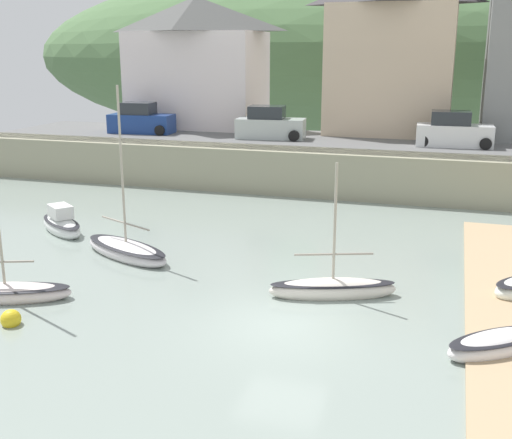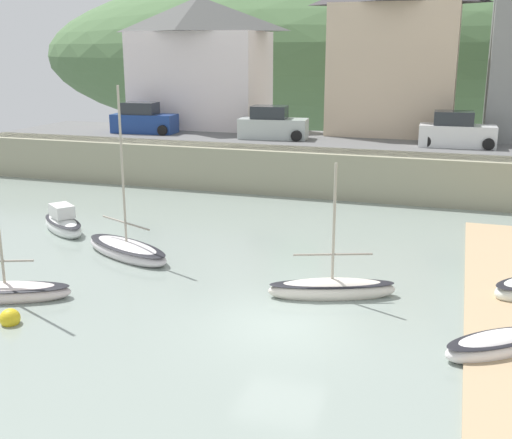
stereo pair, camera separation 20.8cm
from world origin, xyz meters
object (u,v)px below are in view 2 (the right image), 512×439
object	(u,v)px
sailboat_white_hull	(63,224)
parked_car_near_slipway	(144,120)
dinghy_open_wooden	(496,345)
sailboat_nearest_shore	(127,249)
sailboat_blue_trim	(332,289)
waterfront_building_left	(200,62)
parked_car_end_of_row	(456,132)
motorboat_with_cabin	(6,291)
waterfront_building_centre	(394,52)
parked_car_by_wall	(272,125)
mooring_buoy	(10,318)

from	to	relation	value
sailboat_white_hull	parked_car_near_slipway	xyz separation A→B (m)	(-3.47, 14.31, 2.86)
dinghy_open_wooden	sailboat_nearest_shore	xyz separation A→B (m)	(-13.14, 4.16, 0.03)
sailboat_blue_trim	waterfront_building_left	bearing A→B (deg)	101.33
parked_car_near_slipway	parked_car_end_of_row	world-z (taller)	same
dinghy_open_wooden	motorboat_with_cabin	distance (m)	14.69
waterfront_building_left	sailboat_nearest_shore	bearing A→B (deg)	-74.99
waterfront_building_centre	sailboat_nearest_shore	size ratio (longest dim) A/B	1.51
parked_car_by_wall	waterfront_building_left	bearing A→B (deg)	139.61
parked_car_end_of_row	mooring_buoy	world-z (taller)	parked_car_end_of_row
sailboat_blue_trim	sailboat_white_hull	bearing A→B (deg)	143.05
waterfront_building_left	sailboat_white_hull	size ratio (longest dim) A/B	2.74
motorboat_with_cabin	parked_car_end_of_row	bearing A→B (deg)	37.94
motorboat_with_cabin	waterfront_building_left	bearing A→B (deg)	78.23
parked_car_end_of_row	sailboat_nearest_shore	bearing A→B (deg)	-127.28
sailboat_white_hull	sailboat_nearest_shore	distance (m)	4.80
waterfront_building_centre	dinghy_open_wooden	xyz separation A→B (m)	(5.70, -25.12, -7.24)
waterfront_building_centre	sailboat_blue_trim	bearing A→B (deg)	-87.86
dinghy_open_wooden	parked_car_end_of_row	xyz separation A→B (m)	(-1.60, 20.62, 2.97)
sailboat_blue_trim	sailboat_nearest_shore	xyz separation A→B (m)	(-8.28, 1.63, 0.00)
sailboat_white_hull	sailboat_blue_trim	bearing A→B (deg)	19.78
parked_car_end_of_row	sailboat_blue_trim	bearing A→B (deg)	-102.46
dinghy_open_wooden	mooring_buoy	distance (m)	13.49
waterfront_building_left	sailboat_white_hull	bearing A→B (deg)	-85.99
sailboat_nearest_shore	parked_car_near_slipway	bearing A→B (deg)	140.19
waterfront_building_left	sailboat_nearest_shore	distance (m)	22.65
sailboat_white_hull	sailboat_nearest_shore	bearing A→B (deg)	9.97
parked_car_by_wall	parked_car_end_of_row	bearing A→B (deg)	-5.76
waterfront_building_centre	parked_car_by_wall	xyz separation A→B (m)	(-6.54, -4.50, -4.27)
motorboat_with_cabin	sailboat_white_hull	bearing A→B (deg)	90.44
waterfront_building_centre	sailboat_white_hull	distance (m)	23.29
waterfront_building_centre	parked_car_near_slipway	world-z (taller)	waterfront_building_centre
parked_car_end_of_row	sailboat_white_hull	bearing A→B (deg)	-140.13
dinghy_open_wooden	sailboat_nearest_shore	bearing A→B (deg)	122.46
dinghy_open_wooden	waterfront_building_left	bearing A→B (deg)	86.80
sailboat_white_hull	sailboat_blue_trim	distance (m)	13.13
sailboat_nearest_shore	parked_car_by_wall	xyz separation A→B (m)	(0.90, 16.45, 2.93)
sailboat_nearest_shore	mooring_buoy	size ratio (longest dim) A/B	11.38
dinghy_open_wooden	mooring_buoy	size ratio (longest dim) A/B	5.36
motorboat_with_cabin	parked_car_near_slipway	bearing A→B (deg)	85.50
dinghy_open_wooden	mooring_buoy	xyz separation A→B (m)	(-13.27, -2.39, -0.06)
waterfront_building_left	mooring_buoy	bearing A→B (deg)	-78.73
motorboat_with_cabin	parked_car_by_wall	bearing A→B (deg)	62.83
waterfront_building_centre	sailboat_nearest_shore	distance (m)	23.37
dinghy_open_wooden	parked_car_by_wall	size ratio (longest dim) A/B	0.73
sailboat_nearest_shore	parked_car_end_of_row	xyz separation A→B (m)	(11.54, 16.45, 2.93)
parked_car_near_slipway	parked_car_by_wall	xyz separation A→B (m)	(8.67, 0.00, 0.00)
parked_car_by_wall	parked_car_end_of_row	size ratio (longest dim) A/B	1.02
sailboat_blue_trim	motorboat_with_cabin	xyz separation A→B (m)	(-9.81, -3.39, -0.00)
sailboat_white_hull	motorboat_with_cabin	xyz separation A→B (m)	(2.77, -7.15, -0.08)
waterfront_building_centre	parked_car_near_slipway	xyz separation A→B (m)	(-15.21, -4.50, -4.27)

